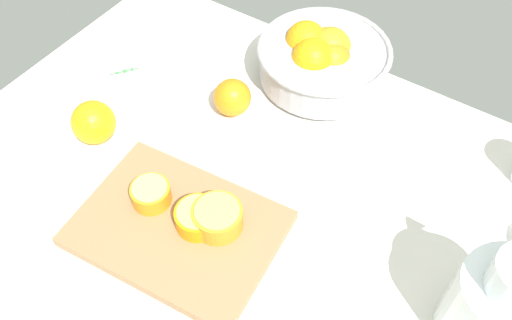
{
  "coord_description": "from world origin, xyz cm",
  "views": [
    {
      "loc": [
        32.53,
        -45.66,
        78.74
      ],
      "look_at": [
        0.2,
        3.3,
        6.04
      ],
      "focal_mm": 39.34,
      "sensor_mm": 36.0,
      "label": 1
    }
  ],
  "objects_px": {
    "juice_pitcher": "(497,314)",
    "loose_orange_0": "(93,122)",
    "spoon": "(164,40)",
    "loose_orange_1": "(232,97)",
    "orange_half_1": "(198,217)",
    "cutting_board": "(178,228)",
    "fruit_bowl": "(322,59)",
    "orange_half_2": "(218,218)",
    "orange_half_0": "(151,194)"
  },
  "relations": [
    {
      "from": "fruit_bowl",
      "to": "orange_half_0",
      "type": "xyz_separation_m",
      "value": [
        -0.08,
        -0.43,
        -0.01
      ]
    },
    {
      "from": "cutting_board",
      "to": "loose_orange_1",
      "type": "relative_size",
      "value": 4.43
    },
    {
      "from": "juice_pitcher",
      "to": "orange_half_0",
      "type": "height_order",
      "value": "juice_pitcher"
    },
    {
      "from": "spoon",
      "to": "loose_orange_1",
      "type": "bearing_deg",
      "value": -20.13
    },
    {
      "from": "cutting_board",
      "to": "spoon",
      "type": "distance_m",
      "value": 0.49
    },
    {
      "from": "juice_pitcher",
      "to": "loose_orange_0",
      "type": "distance_m",
      "value": 0.73
    },
    {
      "from": "fruit_bowl",
      "to": "orange_half_2",
      "type": "bearing_deg",
      "value": -84.28
    },
    {
      "from": "fruit_bowl",
      "to": "orange_half_0",
      "type": "distance_m",
      "value": 0.44
    },
    {
      "from": "orange_half_0",
      "to": "loose_orange_1",
      "type": "relative_size",
      "value": 0.91
    },
    {
      "from": "loose_orange_1",
      "to": "loose_orange_0",
      "type": "bearing_deg",
      "value": -131.32
    },
    {
      "from": "orange_half_0",
      "to": "loose_orange_1",
      "type": "bearing_deg",
      "value": 94.02
    },
    {
      "from": "cutting_board",
      "to": "spoon",
      "type": "bearing_deg",
      "value": 132.0
    },
    {
      "from": "juice_pitcher",
      "to": "loose_orange_1",
      "type": "relative_size",
      "value": 2.78
    },
    {
      "from": "spoon",
      "to": "cutting_board",
      "type": "bearing_deg",
      "value": -48.0
    },
    {
      "from": "loose_orange_1",
      "to": "fruit_bowl",
      "type": "bearing_deg",
      "value": 60.62
    },
    {
      "from": "orange_half_1",
      "to": "spoon",
      "type": "relative_size",
      "value": 0.56
    },
    {
      "from": "juice_pitcher",
      "to": "loose_orange_1",
      "type": "bearing_deg",
      "value": 162.99
    },
    {
      "from": "juice_pitcher",
      "to": "loose_orange_0",
      "type": "height_order",
      "value": "juice_pitcher"
    },
    {
      "from": "orange_half_2",
      "to": "orange_half_0",
      "type": "bearing_deg",
      "value": -169.87
    },
    {
      "from": "cutting_board",
      "to": "loose_orange_0",
      "type": "xyz_separation_m",
      "value": [
        -0.25,
        0.08,
        0.03
      ]
    },
    {
      "from": "loose_orange_0",
      "to": "spoon",
      "type": "height_order",
      "value": "loose_orange_0"
    },
    {
      "from": "orange_half_1",
      "to": "cutting_board",
      "type": "bearing_deg",
      "value": -141.41
    },
    {
      "from": "fruit_bowl",
      "to": "juice_pitcher",
      "type": "relative_size",
      "value": 1.31
    },
    {
      "from": "juice_pitcher",
      "to": "loose_orange_1",
      "type": "distance_m",
      "value": 0.58
    },
    {
      "from": "orange_half_1",
      "to": "juice_pitcher",
      "type": "bearing_deg",
      "value": 10.59
    },
    {
      "from": "cutting_board",
      "to": "spoon",
      "type": "relative_size",
      "value": 2.39
    },
    {
      "from": "spoon",
      "to": "juice_pitcher",
      "type": "bearing_deg",
      "value": -17.97
    },
    {
      "from": "juice_pitcher",
      "to": "orange_half_1",
      "type": "bearing_deg",
      "value": -169.41
    },
    {
      "from": "orange_half_1",
      "to": "orange_half_2",
      "type": "xyz_separation_m",
      "value": [
        0.03,
        0.02,
        0.0
      ]
    },
    {
      "from": "fruit_bowl",
      "to": "loose_orange_1",
      "type": "relative_size",
      "value": 3.64
    },
    {
      "from": "juice_pitcher",
      "to": "cutting_board",
      "type": "xyz_separation_m",
      "value": [
        -0.47,
        -0.1,
        -0.06
      ]
    },
    {
      "from": "loose_orange_1",
      "to": "orange_half_1",
      "type": "bearing_deg",
      "value": -66.4
    },
    {
      "from": "juice_pitcher",
      "to": "loose_orange_1",
      "type": "height_order",
      "value": "juice_pitcher"
    },
    {
      "from": "cutting_board",
      "to": "orange_half_2",
      "type": "relative_size",
      "value": 3.95
    },
    {
      "from": "fruit_bowl",
      "to": "orange_half_2",
      "type": "xyz_separation_m",
      "value": [
        0.04,
        -0.41,
        -0.01
      ]
    },
    {
      "from": "cutting_board",
      "to": "orange_half_2",
      "type": "distance_m",
      "value": 0.07
    },
    {
      "from": "fruit_bowl",
      "to": "cutting_board",
      "type": "xyz_separation_m",
      "value": [
        -0.01,
        -0.45,
        -0.04
      ]
    },
    {
      "from": "juice_pitcher",
      "to": "orange_half_0",
      "type": "relative_size",
      "value": 3.06
    },
    {
      "from": "juice_pitcher",
      "to": "spoon",
      "type": "relative_size",
      "value": 1.5
    },
    {
      "from": "fruit_bowl",
      "to": "cutting_board",
      "type": "bearing_deg",
      "value": -91.79
    },
    {
      "from": "loose_orange_0",
      "to": "spoon",
      "type": "relative_size",
      "value": 0.6
    },
    {
      "from": "fruit_bowl",
      "to": "loose_orange_0",
      "type": "xyz_separation_m",
      "value": [
        -0.27,
        -0.37,
        -0.01
      ]
    },
    {
      "from": "fruit_bowl",
      "to": "loose_orange_0",
      "type": "height_order",
      "value": "fruit_bowl"
    },
    {
      "from": "fruit_bowl",
      "to": "orange_half_2",
      "type": "relative_size",
      "value": 3.25
    },
    {
      "from": "juice_pitcher",
      "to": "orange_half_2",
      "type": "bearing_deg",
      "value": -170.73
    },
    {
      "from": "orange_half_0",
      "to": "orange_half_1",
      "type": "xyz_separation_m",
      "value": [
        0.09,
        0.01,
        -0.0
      ]
    },
    {
      "from": "loose_orange_0",
      "to": "loose_orange_1",
      "type": "xyz_separation_m",
      "value": [
        0.17,
        0.19,
        -0.0
      ]
    },
    {
      "from": "cutting_board",
      "to": "orange_half_1",
      "type": "relative_size",
      "value": 4.28
    },
    {
      "from": "cutting_board",
      "to": "orange_half_0",
      "type": "bearing_deg",
      "value": 166.46
    },
    {
      "from": "loose_orange_1",
      "to": "cutting_board",
      "type": "bearing_deg",
      "value": -73.2
    }
  ]
}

